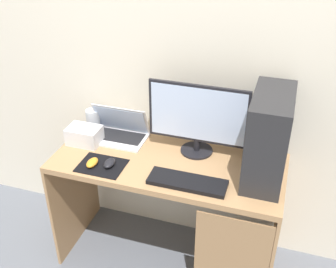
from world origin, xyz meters
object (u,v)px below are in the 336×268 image
mouse_right (92,163)px  keyboard (187,182)px  speaker (93,120)px  projector (84,135)px  laptop (119,131)px  mouse_left (110,163)px  pc_tower (268,137)px  monitor (198,118)px

mouse_right → keyboard: bearing=0.5°
speaker → projector: 0.16m
speaker → mouse_right: size_ratio=1.50×
speaker → mouse_right: speaker is taller
laptop → mouse_left: laptop is taller
pc_tower → monitor: pc_tower is taller
projector → keyboard: bearing=-15.8°
pc_tower → mouse_left: (-0.83, -0.18, -0.22)m
keyboard → mouse_left: (-0.46, 0.02, 0.01)m
speaker → keyboard: bearing=-26.3°
projector → pc_tower: bearing=0.0°
monitor → speaker: size_ratio=4.00×
speaker → projector: speaker is taller
mouse_left → mouse_right: (-0.09, -0.02, 0.00)m
laptop → mouse_left: size_ratio=3.70×
keyboard → mouse_right: bearing=-179.5°
pc_tower → projector: (-1.08, -0.00, -0.19)m
speaker → keyboard: 0.82m
projector → laptop: bearing=36.1°
laptop → pc_tower: bearing=-7.8°
monitor → projector: bearing=-170.7°
monitor → laptop: bearing=178.4°
speaker → mouse_right: 0.41m
laptop → mouse_left: (0.08, -0.31, -0.02)m
mouse_left → keyboard: bearing=-2.5°
laptop → mouse_right: size_ratio=3.70×
laptop → mouse_right: (-0.02, -0.33, -0.02)m
speaker → projector: (0.02, -0.16, -0.02)m
keyboard → mouse_left: 0.46m
monitor → keyboard: 0.38m
monitor → keyboard: size_ratio=1.37×
laptop → mouse_left: 0.32m
projector → mouse_right: size_ratio=2.08×
monitor → speaker: monitor is taller
monitor → speaker: bearing=176.0°
pc_tower → mouse_right: size_ratio=5.05×
keyboard → monitor: bearing=95.8°
monitor → mouse_left: size_ratio=6.00×
mouse_left → monitor: bearing=34.3°
keyboard → mouse_right: 0.55m
monitor → mouse_left: monitor is taller
monitor → mouse_left: bearing=-145.7°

